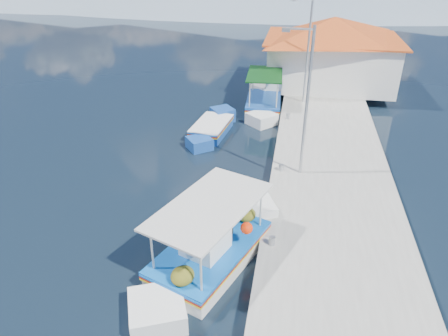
# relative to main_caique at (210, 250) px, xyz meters

# --- Properties ---
(ground) EXTENTS (160.00, 160.00, 0.00)m
(ground) POSITION_rel_main_caique_xyz_m (-1.89, 3.57, -0.48)
(ground) COLOR black
(ground) RESTS_ON ground
(quay) EXTENTS (5.00, 44.00, 0.50)m
(quay) POSITION_rel_main_caique_xyz_m (4.01, 9.57, -0.23)
(quay) COLOR #ACAAA1
(quay) RESTS_ON ground
(bollards) EXTENTS (0.20, 17.20, 0.30)m
(bollards) POSITION_rel_main_caique_xyz_m (1.91, 8.82, 0.17)
(bollards) COLOR #A5A8AD
(bollards) RESTS_ON quay
(main_caique) EXTENTS (3.93, 7.02, 2.48)m
(main_caique) POSITION_rel_main_caique_xyz_m (0.00, 0.00, 0.00)
(main_caique) COLOR white
(main_caique) RESTS_ON ground
(caique_green_canopy) EXTENTS (2.21, 6.70, 2.51)m
(caique_green_canopy) POSITION_rel_main_caique_xyz_m (0.35, 14.15, -0.10)
(caique_green_canopy) COLOR white
(caique_green_canopy) RESTS_ON ground
(caique_blue_hull) EXTENTS (2.01, 5.40, 0.97)m
(caique_blue_hull) POSITION_rel_main_caique_xyz_m (-2.05, 10.01, -0.22)
(caique_blue_hull) COLOR #184594
(caique_blue_hull) RESTS_ON ground
(harbor_building) EXTENTS (10.49, 10.49, 4.40)m
(harbor_building) POSITION_rel_main_caique_xyz_m (4.30, 18.57, 2.30)
(harbor_building) COLOR white
(harbor_building) RESTS_ON quay
(lamp_post_near) EXTENTS (1.21, 0.14, 6.00)m
(lamp_post_near) POSITION_rel_main_caique_xyz_m (2.61, 5.57, 3.37)
(lamp_post_near) COLOR #A5A8AD
(lamp_post_near) RESTS_ON quay
(lamp_post_far) EXTENTS (1.21, 0.14, 6.00)m
(lamp_post_far) POSITION_rel_main_caique_xyz_m (2.61, 14.57, 3.37)
(lamp_post_far) COLOR #A5A8AD
(lamp_post_far) RESTS_ON quay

